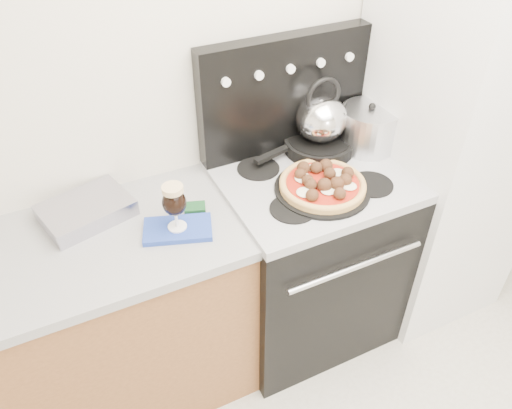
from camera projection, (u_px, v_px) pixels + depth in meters
room_shell at (482, 264)px, 1.21m from camera, size 3.52×3.01×2.52m
base_cabinet at (65, 342)px, 2.01m from camera, size 1.45×0.60×0.86m
countertop at (34, 263)px, 1.73m from camera, size 1.48×0.63×0.04m
stove_body at (306, 259)px, 2.36m from camera, size 0.76×0.65×0.88m
cooktop at (313, 181)px, 2.07m from camera, size 0.76×0.65×0.04m
backguard at (284, 94)px, 2.10m from camera, size 0.76×0.08×0.50m
fridge at (449, 135)px, 2.26m from camera, size 0.64×0.68×1.90m
foil_sheet at (86, 210)px, 1.87m from camera, size 0.37×0.31×0.06m
oven_mitt at (178, 229)px, 1.82m from camera, size 0.28×0.21×0.02m
beer_glass at (175, 207)px, 1.75m from camera, size 0.11×0.11×0.19m
pizza_pan at (322, 189)px, 1.98m from camera, size 0.47×0.47×0.01m
pizza at (323, 183)px, 1.96m from camera, size 0.36×0.36×0.05m
skillet at (319, 145)px, 2.20m from camera, size 0.37×0.37×0.05m
tea_kettle at (322, 115)px, 2.11m from camera, size 0.26×0.26×0.24m
stock_pot at (369, 129)px, 2.18m from camera, size 0.29×0.29×0.18m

